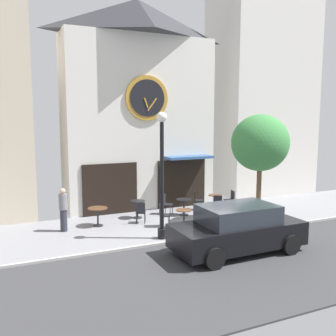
{
  "coord_description": "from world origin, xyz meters",
  "views": [
    {
      "loc": [
        -7.05,
        -11.45,
        4.33
      ],
      "look_at": [
        -0.85,
        2.39,
        2.29
      ],
      "focal_mm": 40.29,
      "sensor_mm": 36.0,
      "label": 1
    }
  ],
  "objects_px": {
    "street_tree": "(260,143)",
    "cafe_chair_under_awning": "(218,203)",
    "cafe_chair_curbside": "(141,211)",
    "cafe_chair_right_end": "(197,199)",
    "street_lamp": "(162,175)",
    "cafe_table_center": "(184,204)",
    "cafe_chair_outer": "(163,214)",
    "cafe_table_rightmost": "(137,206)",
    "parked_car_black": "(238,229)",
    "pedestrian_grey": "(63,209)",
    "cafe_chair_facing_wall": "(231,198)",
    "cafe_chair_corner": "(166,203)",
    "cafe_table_near_curb": "(98,213)",
    "cafe_table_near_door": "(215,200)",
    "cafe_table_leftmost": "(184,215)"
  },
  "relations": [
    {
      "from": "cafe_chair_corner",
      "to": "cafe_chair_right_end",
      "type": "bearing_deg",
      "value": 4.27
    },
    {
      "from": "cafe_table_rightmost",
      "to": "parked_car_black",
      "type": "bearing_deg",
      "value": -73.43
    },
    {
      "from": "cafe_chair_outer",
      "to": "cafe_chair_under_awning",
      "type": "xyz_separation_m",
      "value": [
        2.97,
        0.67,
        0.0
      ]
    },
    {
      "from": "cafe_table_rightmost",
      "to": "cafe_chair_corner",
      "type": "distance_m",
      "value": 1.4
    },
    {
      "from": "cafe_chair_corner",
      "to": "cafe_table_near_curb",
      "type": "bearing_deg",
      "value": -169.63
    },
    {
      "from": "cafe_chair_under_awning",
      "to": "cafe_table_near_curb",
      "type": "bearing_deg",
      "value": 174.95
    },
    {
      "from": "cafe_table_rightmost",
      "to": "cafe_chair_corner",
      "type": "bearing_deg",
      "value": 4.39
    },
    {
      "from": "street_tree",
      "to": "cafe_table_rightmost",
      "type": "height_order",
      "value": "street_tree"
    },
    {
      "from": "cafe_chair_right_end",
      "to": "cafe_chair_facing_wall",
      "type": "bearing_deg",
      "value": -19.88
    },
    {
      "from": "cafe_chair_curbside",
      "to": "cafe_chair_outer",
      "type": "relative_size",
      "value": 1.0
    },
    {
      "from": "cafe_table_rightmost",
      "to": "cafe_chair_right_end",
      "type": "bearing_deg",
      "value": 4.32
    },
    {
      "from": "street_tree",
      "to": "cafe_chair_under_awning",
      "type": "distance_m",
      "value": 3.36
    },
    {
      "from": "cafe_table_center",
      "to": "pedestrian_grey",
      "type": "bearing_deg",
      "value": -177.17
    },
    {
      "from": "cafe_table_rightmost",
      "to": "cafe_chair_curbside",
      "type": "height_order",
      "value": "cafe_chair_curbside"
    },
    {
      "from": "cafe_chair_corner",
      "to": "pedestrian_grey",
      "type": "xyz_separation_m",
      "value": [
        -4.61,
        -0.75,
        0.33
      ]
    },
    {
      "from": "parked_car_black",
      "to": "cafe_chair_outer",
      "type": "bearing_deg",
      "value": 106.56
    },
    {
      "from": "cafe_chair_under_awning",
      "to": "cafe_table_rightmost",
      "type": "bearing_deg",
      "value": 164.52
    },
    {
      "from": "cafe_table_near_door",
      "to": "cafe_chair_outer",
      "type": "xyz_separation_m",
      "value": [
        -3.3,
        -1.42,
        0.02
      ]
    },
    {
      "from": "cafe_table_rightmost",
      "to": "cafe_chair_under_awning",
      "type": "relative_size",
      "value": 0.85
    },
    {
      "from": "cafe_chair_curbside",
      "to": "cafe_table_near_door",
      "type": "bearing_deg",
      "value": 9.27
    },
    {
      "from": "parked_car_black",
      "to": "street_tree",
      "type": "bearing_deg",
      "value": 42.8
    },
    {
      "from": "cafe_chair_right_end",
      "to": "cafe_chair_under_awning",
      "type": "xyz_separation_m",
      "value": [
        0.42,
        -1.19,
        0.0
      ]
    },
    {
      "from": "cafe_chair_under_awning",
      "to": "cafe_chair_curbside",
      "type": "bearing_deg",
      "value": 178.42
    },
    {
      "from": "cafe_chair_curbside",
      "to": "parked_car_black",
      "type": "bearing_deg",
      "value": -68.51
    },
    {
      "from": "cafe_chair_corner",
      "to": "cafe_chair_outer",
      "type": "bearing_deg",
      "value": -117.67
    },
    {
      "from": "cafe_table_near_door",
      "to": "pedestrian_grey",
      "type": "distance_m",
      "value": 7.02
    },
    {
      "from": "pedestrian_grey",
      "to": "cafe_chair_facing_wall",
      "type": "bearing_deg",
      "value": 2.4
    },
    {
      "from": "cafe_chair_curbside",
      "to": "cafe_chair_right_end",
      "type": "xyz_separation_m",
      "value": [
        3.21,
        1.09,
        0.0
      ]
    },
    {
      "from": "cafe_chair_curbside",
      "to": "cafe_chair_right_end",
      "type": "distance_m",
      "value": 3.39
    },
    {
      "from": "street_tree",
      "to": "cafe_chair_outer",
      "type": "relative_size",
      "value": 4.96
    },
    {
      "from": "street_tree",
      "to": "cafe_table_near_door",
      "type": "relative_size",
      "value": 6.01
    },
    {
      "from": "cafe_table_rightmost",
      "to": "cafe_table_center",
      "type": "distance_m",
      "value": 2.09
    },
    {
      "from": "cafe_table_center",
      "to": "cafe_chair_corner",
      "type": "bearing_deg",
      "value": 143.15
    },
    {
      "from": "street_tree",
      "to": "cafe_chair_outer",
      "type": "xyz_separation_m",
      "value": [
        -3.9,
        1.0,
        -2.76
      ]
    },
    {
      "from": "street_tree",
      "to": "cafe_table_center",
      "type": "xyz_separation_m",
      "value": [
        -2.33,
        2.24,
        -2.78
      ]
    },
    {
      "from": "cafe_table_near_curb",
      "to": "cafe_chair_corner",
      "type": "relative_size",
      "value": 0.87
    },
    {
      "from": "cafe_chair_right_end",
      "to": "cafe_chair_corner",
      "type": "bearing_deg",
      "value": -175.73
    },
    {
      "from": "cafe_table_leftmost",
      "to": "cafe_chair_facing_wall",
      "type": "xyz_separation_m",
      "value": [
        3.35,
        1.75,
        0.05
      ]
    },
    {
      "from": "cafe_chair_facing_wall",
      "to": "cafe_chair_right_end",
      "type": "bearing_deg",
      "value": 160.12
    },
    {
      "from": "cafe_table_near_curb",
      "to": "street_tree",
      "type": "bearing_deg",
      "value": -18.92
    },
    {
      "from": "cafe_table_leftmost",
      "to": "cafe_chair_under_awning",
      "type": "height_order",
      "value": "cafe_chair_under_awning"
    },
    {
      "from": "cafe_table_center",
      "to": "cafe_chair_right_end",
      "type": "xyz_separation_m",
      "value": [
        0.99,
        0.62,
        0.02
      ]
    },
    {
      "from": "cafe_chair_corner",
      "to": "cafe_chair_outer",
      "type": "relative_size",
      "value": 1.0
    },
    {
      "from": "street_lamp",
      "to": "cafe_table_rightmost",
      "type": "relative_size",
      "value": 5.89
    },
    {
      "from": "street_tree",
      "to": "cafe_chair_under_awning",
      "type": "bearing_deg",
      "value": 119.03
    },
    {
      "from": "cafe_chair_right_end",
      "to": "cafe_chair_outer",
      "type": "bearing_deg",
      "value": -143.97
    },
    {
      "from": "cafe_chair_outer",
      "to": "pedestrian_grey",
      "type": "xyz_separation_m",
      "value": [
        -3.7,
        0.98,
        0.33
      ]
    },
    {
      "from": "cafe_chair_corner",
      "to": "cafe_chair_under_awning",
      "type": "relative_size",
      "value": 1.0
    },
    {
      "from": "cafe_table_near_door",
      "to": "cafe_chair_facing_wall",
      "type": "relative_size",
      "value": 0.82
    },
    {
      "from": "street_lamp",
      "to": "cafe_table_center",
      "type": "relative_size",
      "value": 6.22
    }
  ]
}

